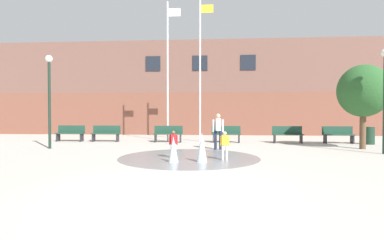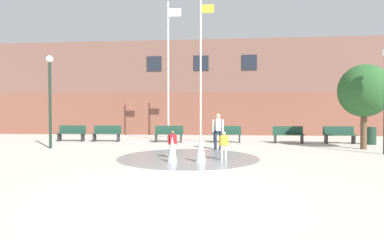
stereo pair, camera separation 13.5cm
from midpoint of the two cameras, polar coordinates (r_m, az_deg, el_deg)
The scene contains 17 objects.
ground_plane at distance 6.25m, azimuth -6.49°, elevation -13.56°, with size 100.00×100.00×0.00m, color #B2ADA3.
library_building at distance 25.18m, azimuth 1.70°, elevation 5.64°, with size 36.00×6.05×7.06m.
splash_fountain at distance 10.38m, azimuth -0.90°, elevation -6.29°, with size 5.09×5.09×0.97m.
park_bench_far_left at distance 18.58m, azimuth -22.34°, elevation -2.30°, with size 1.60×0.44×0.91m.
park_bench_left_of_flagpoles at distance 17.74m, azimuth -16.28°, elevation -2.42°, with size 1.60×0.44×0.91m.
park_bench_center at distance 16.74m, azimuth -4.80°, elevation -2.59°, with size 1.60×0.44×0.91m.
park_bench_under_right_flagpole at distance 16.62m, azimuth 6.27°, elevation -2.62°, with size 1.60×0.44×0.91m.
park_bench_near_trashcan at distance 16.96m, azimuth 17.52°, elevation -2.59°, with size 1.60×0.44×0.91m.
park_bench_far_right at distance 17.77m, azimuth 25.88°, elevation -2.49°, with size 1.60×0.44×0.91m.
child_running at distance 10.72m, azimuth -3.93°, elevation -4.20°, with size 0.31×0.20×0.99m.
child_with_pink_shirt at distance 10.28m, azimuth 5.87°, elevation -4.44°, with size 0.31×0.13×0.99m.
adult_watching at distance 13.25m, azimuth 4.69°, elevation -1.63°, with size 0.50×0.37×1.59m.
flagpole_left at distance 17.46m, azimuth -4.80°, elevation 9.96°, with size 0.80×0.10×7.99m.
flagpole_right at distance 17.28m, azimuth 1.41°, elevation 10.32°, with size 0.80×0.10×8.15m.
lamp_post_left_lane at distance 15.11m, azimuth -25.77°, elevation 5.44°, with size 0.32×0.32×4.23m.
trash_can at distance 18.03m, azimuth 30.43°, elevation -2.58°, with size 0.56×0.56×0.90m, color #193323.
street_tree_near_building at distance 15.47m, azimuth 29.61°, elevation 4.80°, with size 2.20×2.20×3.79m.
Camera 1 is at (1.07, -5.94, 1.60)m, focal length 28.00 mm.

